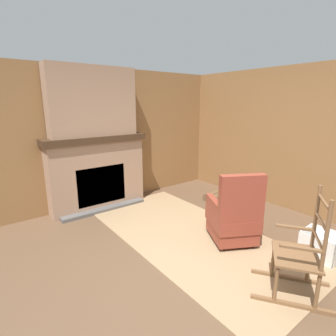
{
  "coord_description": "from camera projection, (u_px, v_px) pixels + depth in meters",
  "views": [
    {
      "loc": [
        1.92,
        -1.81,
        1.93
      ],
      "look_at": [
        -1.34,
        0.69,
        0.9
      ],
      "focal_mm": 28.0,
      "sensor_mm": 36.0,
      "label": 1
    }
  ],
  "objects": [
    {
      "name": "armchair",
      "position": [
        234.0,
        218.0,
        3.63
      ],
      "size": [
        0.86,
        0.83,
        1.05
      ],
      "rotation": [
        0.0,
        0.0,
        2.64
      ],
      "color": "brown",
      "rests_on": "ground"
    },
    {
      "name": "ground_plane",
      "position": [
        191.0,
        275.0,
        3.02
      ],
      "size": [
        14.0,
        14.0,
        0.0
      ],
      "primitive_type": "plane",
      "color": "brown"
    },
    {
      "name": "area_rug",
      "position": [
        190.0,
        235.0,
        3.91
      ],
      "size": [
        3.59,
        1.72,
        0.01
      ],
      "color": "#997A56",
      "rests_on": "ground"
    },
    {
      "name": "rocking_chair",
      "position": [
        299.0,
        259.0,
        2.63
      ],
      "size": [
        0.92,
        0.84,
        1.13
      ],
      "rotation": [
        0.0,
        0.0,
        3.74
      ],
      "color": "brown",
      "rests_on": "ground"
    },
    {
      "name": "fireplace_hearth",
      "position": [
        98.0,
        173.0,
        4.83
      ],
      "size": [
        0.56,
        1.84,
        1.35
      ],
      "color": "#9E7A60",
      "rests_on": "ground"
    },
    {
      "name": "oil_lamp_vase",
      "position": [
        53.0,
        133.0,
        4.26
      ],
      "size": [
        0.1,
        0.1,
        0.28
      ],
      "color": "#B24C42",
      "rests_on": "fireplace_hearth"
    },
    {
      "name": "storage_case",
      "position": [
        124.0,
        130.0,
        5.04
      ],
      "size": [
        0.16,
        0.21,
        0.13
      ],
      "color": "black",
      "rests_on": "fireplace_hearth"
    },
    {
      "name": "wood_panel_wall_back",
      "position": [
        318.0,
        143.0,
        4.33
      ],
      "size": [
        6.11,
        0.09,
        2.56
      ],
      "color": "olive",
      "rests_on": "ground"
    },
    {
      "name": "wood_panel_wall_left",
      "position": [
        91.0,
        139.0,
        4.85
      ],
      "size": [
        0.06,
        6.11,
        2.56
      ],
      "color": "olive",
      "rests_on": "ground"
    },
    {
      "name": "decorative_plate_on_mantel",
      "position": [
        95.0,
        129.0,
        4.7
      ],
      "size": [
        0.06,
        0.23,
        0.22
      ],
      "color": "red",
      "rests_on": "fireplace_hearth"
    },
    {
      "name": "chimney_breast",
      "position": [
        93.0,
        102.0,
        4.53
      ],
      "size": [
        0.31,
        1.53,
        1.18
      ],
      "color": "#9E7A60",
      "rests_on": "fireplace_hearth"
    },
    {
      "name": "laundry_basket",
      "position": [
        321.0,
        245.0,
        3.34
      ],
      "size": [
        0.44,
        0.39,
        0.33
      ],
      "rotation": [
        0.0,
        0.0,
        0.03
      ],
      "color": "white",
      "rests_on": "ground"
    },
    {
      "name": "firewood_stack",
      "position": [
        218.0,
        197.0,
        5.29
      ],
      "size": [
        0.5,
        0.49,
        0.15
      ],
      "rotation": [
        0.0,
        0.0,
        0.13
      ],
      "color": "brown",
      "rests_on": "ground"
    }
  ]
}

